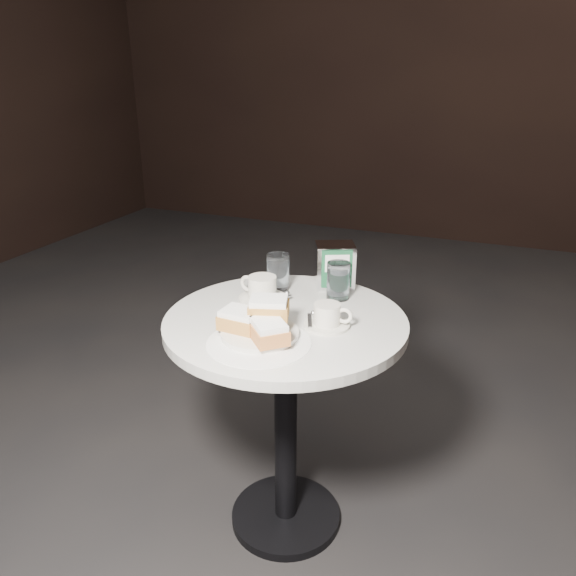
{
  "coord_description": "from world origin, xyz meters",
  "views": [
    {
      "loc": [
        0.55,
        -1.36,
        1.43
      ],
      "look_at": [
        0.0,
        0.02,
        0.83
      ],
      "focal_mm": 35.0,
      "sensor_mm": 36.0,
      "label": 1
    }
  ],
  "objects_px": {
    "water_glass_left": "(278,272)",
    "napkin_dispenser": "(335,265)",
    "coffee_cup_right": "(327,317)",
    "cafe_table": "(286,378)",
    "water_glass_right": "(338,281)",
    "coffee_cup_left": "(262,290)",
    "beignet_plate": "(259,324)"
  },
  "relations": [
    {
      "from": "water_glass_left",
      "to": "napkin_dispenser",
      "type": "distance_m",
      "value": 0.19
    },
    {
      "from": "coffee_cup_right",
      "to": "napkin_dispenser",
      "type": "bearing_deg",
      "value": 97.78
    },
    {
      "from": "cafe_table",
      "to": "water_glass_right",
      "type": "relative_size",
      "value": 6.45
    },
    {
      "from": "coffee_cup_left",
      "to": "water_glass_left",
      "type": "xyz_separation_m",
      "value": [
        0.01,
        0.1,
        0.02
      ]
    },
    {
      "from": "coffee_cup_right",
      "to": "cafe_table",
      "type": "bearing_deg",
      "value": 170.36
    },
    {
      "from": "water_glass_left",
      "to": "coffee_cup_right",
      "type": "bearing_deg",
      "value": -41.45
    },
    {
      "from": "cafe_table",
      "to": "coffee_cup_right",
      "type": "distance_m",
      "value": 0.26
    },
    {
      "from": "coffee_cup_right",
      "to": "beignet_plate",
      "type": "bearing_deg",
      "value": -145.11
    },
    {
      "from": "coffee_cup_left",
      "to": "water_glass_right",
      "type": "distance_m",
      "value": 0.24
    },
    {
      "from": "coffee_cup_left",
      "to": "cafe_table",
      "type": "bearing_deg",
      "value": -29.44
    },
    {
      "from": "coffee_cup_right",
      "to": "water_glass_left",
      "type": "height_order",
      "value": "water_glass_left"
    },
    {
      "from": "water_glass_right",
      "to": "cafe_table",
      "type": "bearing_deg",
      "value": -116.1
    },
    {
      "from": "beignet_plate",
      "to": "water_glass_left",
      "type": "height_order",
      "value": "water_glass_left"
    },
    {
      "from": "cafe_table",
      "to": "beignet_plate",
      "type": "xyz_separation_m",
      "value": [
        -0.02,
        -0.14,
        0.24
      ]
    },
    {
      "from": "beignet_plate",
      "to": "coffee_cup_right",
      "type": "relative_size",
      "value": 1.93
    },
    {
      "from": "cafe_table",
      "to": "water_glass_left",
      "type": "bearing_deg",
      "value": 117.96
    },
    {
      "from": "beignet_plate",
      "to": "water_glass_left",
      "type": "bearing_deg",
      "value": 104.37
    },
    {
      "from": "cafe_table",
      "to": "coffee_cup_left",
      "type": "height_order",
      "value": "coffee_cup_left"
    },
    {
      "from": "cafe_table",
      "to": "coffee_cup_left",
      "type": "xyz_separation_m",
      "value": [
        -0.12,
        0.1,
        0.23
      ]
    },
    {
      "from": "beignet_plate",
      "to": "water_glass_left",
      "type": "relative_size",
      "value": 2.35
    },
    {
      "from": "beignet_plate",
      "to": "water_glass_right",
      "type": "distance_m",
      "value": 0.35
    },
    {
      "from": "beignet_plate",
      "to": "coffee_cup_left",
      "type": "xyz_separation_m",
      "value": [
        -0.1,
        0.23,
        -0.0
      ]
    },
    {
      "from": "coffee_cup_left",
      "to": "coffee_cup_right",
      "type": "distance_m",
      "value": 0.26
    },
    {
      "from": "beignet_plate",
      "to": "water_glass_right",
      "type": "xyz_separation_m",
      "value": [
        0.12,
        0.33,
        0.02
      ]
    },
    {
      "from": "water_glass_left",
      "to": "water_glass_right",
      "type": "bearing_deg",
      "value": -0.35
    },
    {
      "from": "beignet_plate",
      "to": "napkin_dispenser",
      "type": "relative_size",
      "value": 1.81
    },
    {
      "from": "cafe_table",
      "to": "beignet_plate",
      "type": "distance_m",
      "value": 0.27
    },
    {
      "from": "water_glass_left",
      "to": "napkin_dispenser",
      "type": "xyz_separation_m",
      "value": [
        0.16,
        0.09,
        0.02
      ]
    },
    {
      "from": "water_glass_right",
      "to": "coffee_cup_right",
      "type": "bearing_deg",
      "value": -81.08
    },
    {
      "from": "water_glass_left",
      "to": "napkin_dispenser",
      "type": "relative_size",
      "value": 0.77
    },
    {
      "from": "water_glass_right",
      "to": "beignet_plate",
      "type": "bearing_deg",
      "value": -109.18
    },
    {
      "from": "coffee_cup_left",
      "to": "napkin_dispenser",
      "type": "height_order",
      "value": "napkin_dispenser"
    }
  ]
}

